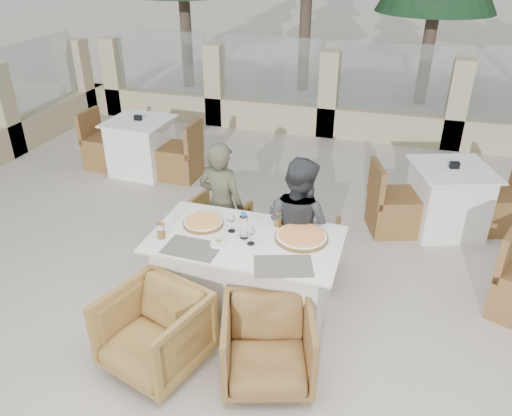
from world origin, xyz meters
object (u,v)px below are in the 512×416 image
(olive_dish, at_px, (219,243))
(bg_table_b, at_px, (447,199))
(wine_glass_near, at_px, (251,234))
(armchair_near_right, at_px, (268,346))
(armchair_far_right, at_px, (304,250))
(water_bottle, at_px, (244,225))
(bg_table_a, at_px, (141,146))
(pizza_right, at_px, (301,236))
(diner_right, at_px, (297,227))
(wine_glass_centre, at_px, (231,222))
(dining_table, at_px, (246,275))
(beer_glass_right, at_px, (278,219))
(armchair_far_left, at_px, (215,227))
(beer_glass_left, at_px, (161,231))
(armchair_near_left, at_px, (154,332))
(pizza_left, at_px, (203,222))
(diner_left, at_px, (221,205))

(olive_dish, xyz_separation_m, bg_table_b, (1.90, 2.19, -0.41))
(wine_glass_near, xyz_separation_m, armchair_near_right, (0.32, -0.62, -0.55))
(armchair_far_right, distance_m, bg_table_b, 1.91)
(water_bottle, distance_m, bg_table_a, 3.44)
(pizza_right, relative_size, diner_right, 0.33)
(armchair_far_right, bearing_deg, wine_glass_centre, 48.02)
(dining_table, height_order, beer_glass_right, beer_glass_right)
(water_bottle, bearing_deg, armchair_far_left, 125.67)
(beer_glass_left, bearing_deg, armchair_near_right, -24.64)
(pizza_right, relative_size, armchair_far_right, 0.71)
(wine_glass_near, bearing_deg, diner_right, 62.72)
(wine_glass_centre, relative_size, armchair_far_left, 0.30)
(wine_glass_near, xyz_separation_m, bg_table_a, (-2.43, 2.54, -0.48))
(water_bottle, height_order, armchair_far_left, water_bottle)
(water_bottle, height_order, beer_glass_right, water_bottle)
(pizza_right, height_order, armchair_near_left, pizza_right)
(wine_glass_near, distance_m, bg_table_a, 3.54)
(pizza_left, bearing_deg, olive_dish, -47.11)
(pizza_left, bearing_deg, wine_glass_near, -19.47)
(wine_glass_near, distance_m, diner_left, 0.94)
(water_bottle, relative_size, diner_left, 0.18)
(bg_table_a, relative_size, bg_table_b, 1.00)
(bg_table_a, height_order, bg_table_b, same)
(beer_glass_left, bearing_deg, bg_table_a, 122.31)
(olive_dish, distance_m, diner_right, 0.82)
(dining_table, xyz_separation_m, bg_table_a, (-2.36, 2.46, 0.00))
(armchair_near_right, distance_m, bg_table_a, 4.19)
(wine_glass_near, bearing_deg, dining_table, 133.93)
(pizza_right, relative_size, beer_glass_left, 3.30)
(beer_glass_right, height_order, armchair_near_left, beer_glass_right)
(wine_glass_near, relative_size, bg_table_b, 0.11)
(beer_glass_right, distance_m, diner_right, 0.28)
(olive_dish, relative_size, armchair_near_right, 0.16)
(olive_dish, bearing_deg, diner_right, 50.14)
(armchair_far_left, relative_size, diner_left, 0.47)
(water_bottle, height_order, armchair_near_right, water_bottle)
(diner_right, bearing_deg, pizza_right, 130.67)
(wine_glass_centre, relative_size, olive_dish, 1.67)
(dining_table, relative_size, pizza_right, 3.59)
(wine_glass_near, relative_size, armchair_far_left, 0.30)
(armchair_near_right, bearing_deg, diner_right, 74.95)
(wine_glass_near, height_order, armchair_near_left, wine_glass_near)
(water_bottle, relative_size, wine_glass_centre, 1.31)
(water_bottle, distance_m, armchair_near_right, 0.99)
(armchair_near_left, bearing_deg, dining_table, 76.70)
(pizza_left, xyz_separation_m, pizza_right, (0.87, 0.02, 0.01))
(olive_dish, distance_m, armchair_near_left, 0.86)
(wine_glass_centre, bearing_deg, diner_right, 38.46)
(water_bottle, xyz_separation_m, wine_glass_near, (0.08, -0.07, -0.03))
(dining_table, bearing_deg, wine_glass_near, -46.07)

